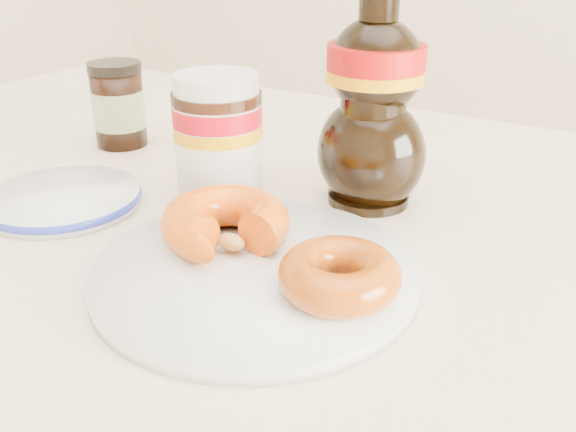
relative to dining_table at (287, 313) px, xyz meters
The scene contains 8 objects.
dining_table is the anchor object (origin of this frame).
plate 0.12m from the dining_table, 76.52° to the right, with size 0.25×0.25×0.01m.
donut_bitten 0.13m from the dining_table, 110.97° to the right, with size 0.11×0.11×0.04m, color #CE450B.
donut_whole 0.17m from the dining_table, 41.90° to the right, with size 0.09×0.09×0.03m, color #8D3D09.
nutella_jar 0.19m from the dining_table, 156.78° to the left, with size 0.09×0.09×0.12m.
syrup_bottle 0.22m from the dining_table, 73.08° to the left, with size 0.11×0.09×0.21m, color black, non-canonical shape.
dark_jar 0.35m from the dining_table, 159.84° to the left, with size 0.06×0.06×0.10m.
blue_rim_saucer 0.24m from the dining_table, 165.22° to the right, with size 0.15×0.15×0.02m.
Camera 1 is at (0.26, -0.34, 1.01)m, focal length 40.00 mm.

